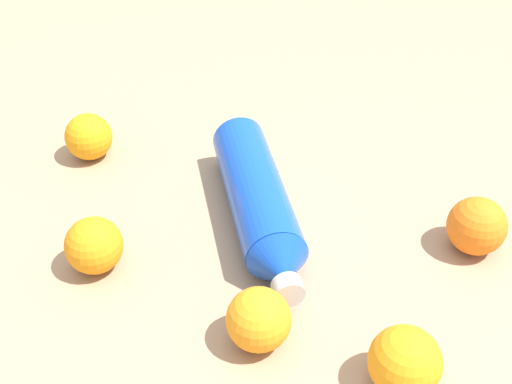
# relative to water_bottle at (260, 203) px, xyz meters

# --- Properties ---
(ground_plane) EXTENTS (2.40, 2.40, 0.00)m
(ground_plane) POSITION_rel_water_bottle_xyz_m (0.03, -0.02, -0.04)
(ground_plane) COLOR #9E7F60
(water_bottle) EXTENTS (0.16, 0.31, 0.08)m
(water_bottle) POSITION_rel_water_bottle_xyz_m (0.00, 0.00, 0.00)
(water_bottle) COLOR blue
(water_bottle) RESTS_ON ground_plane
(orange_0) EXTENTS (0.07, 0.07, 0.07)m
(orange_0) POSITION_rel_water_bottle_xyz_m (0.21, -0.03, -0.00)
(orange_0) COLOR orange
(orange_0) RESTS_ON ground_plane
(orange_1) EXTENTS (0.07, 0.07, 0.07)m
(orange_1) POSITION_rel_water_bottle_xyz_m (0.10, 0.16, -0.00)
(orange_1) COLOR orange
(orange_1) RESTS_ON ground_plane
(orange_2) EXTENTS (0.07, 0.07, 0.07)m
(orange_2) POSITION_rel_water_bottle_xyz_m (0.14, -0.26, -0.00)
(orange_2) COLOR orange
(orange_2) RESTS_ON ground_plane
(orange_3) EXTENTS (0.07, 0.07, 0.07)m
(orange_3) POSITION_rel_water_bottle_xyz_m (-0.21, 0.17, -0.00)
(orange_3) COLOR orange
(orange_3) RESTS_ON ground_plane
(orange_4) EXTENTS (0.07, 0.07, 0.07)m
(orange_4) POSITION_rel_water_bottle_xyz_m (0.00, 0.29, -0.00)
(orange_4) COLOR orange
(orange_4) RESTS_ON ground_plane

